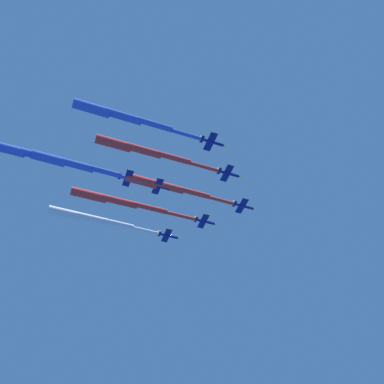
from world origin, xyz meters
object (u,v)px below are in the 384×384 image
jet_port_inner (120,202)px  jet_starboard_outer (39,156)px  jet_port_mid (92,219)px  jet_starboard_mid (124,117)px  jet_lead (169,187)px  jet_starboard_inner (144,151)px  jet_port_outer (78,166)px

jet_port_inner → jet_starboard_outer: bearing=117.1°
jet_port_mid → jet_starboard_mid: bearing=-174.1°
jet_lead → jet_starboard_inner: size_ratio=0.95×
jet_port_mid → jet_starboard_mid: jet_starboard_mid is taller
jet_starboard_inner → jet_port_outer: jet_starboard_inner is taller
jet_starboard_outer → jet_port_inner: bearing=-62.9°
jet_starboard_mid → jet_port_outer: size_ratio=1.03×
jet_starboard_inner → jet_port_mid: (38.95, 15.10, -2.54)m
jet_starboard_mid → jet_port_outer: bearing=28.1°
jet_lead → jet_port_mid: bearing=48.5°
jet_port_inner → jet_starboard_inner: bearing=-169.0°
jet_port_outer → jet_starboard_outer: size_ratio=0.93×
jet_port_inner → jet_port_mid: (12.32, 9.91, -0.46)m
jet_starboard_inner → jet_starboard_outer: (10.05, 37.58, -2.20)m
jet_port_inner → jet_port_mid: bearing=38.8°
jet_port_inner → jet_port_mid: 15.81m
jet_lead → jet_starboard_inner: jet_starboard_inner is taller
jet_port_mid → jet_starboard_outer: 36.62m
jet_port_mid → jet_port_outer: jet_port_outer is taller
jet_port_mid → jet_port_outer: bearing=164.0°
jet_port_mid → jet_starboard_outer: (-28.90, 22.48, 0.35)m
jet_lead → jet_starboard_mid: size_ratio=0.98×
jet_starboard_mid → jet_port_outer: (25.36, 13.56, -1.04)m
jet_port_mid → jet_starboard_outer: bearing=142.1°
jet_lead → jet_port_inner: 21.44m
jet_lead → jet_starboard_outer: jet_lead is taller
jet_port_outer → jet_starboard_outer: bearing=93.4°
jet_lead → jet_port_inner: jet_lead is taller
jet_port_mid → jet_port_inner: bearing=-141.2°
jet_port_inner → jet_starboard_mid: bearing=173.9°
jet_starboard_inner → jet_port_outer: size_ratio=1.06×
jet_starboard_outer → jet_port_outer: bearing=-86.6°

